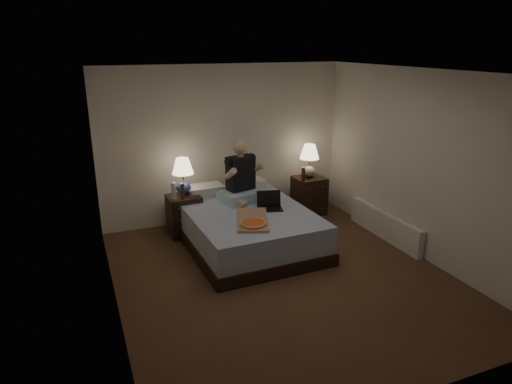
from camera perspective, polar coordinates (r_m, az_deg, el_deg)
name	(u,v)px	position (r m, az deg, el deg)	size (l,w,h in m)	color
floor	(283,277)	(5.84, 3.39, -10.54)	(4.00, 4.50, 0.00)	brown
ceiling	(287,72)	(5.13, 3.92, 14.75)	(4.00, 4.50, 0.00)	white
wall_back	(224,144)	(7.38, -3.98, 6.00)	(4.00, 2.50, 0.00)	silver
wall_front	(417,264)	(3.61, 19.46, -8.49)	(4.00, 2.50, 0.00)	silver
wall_left	(107,203)	(4.87, -18.11, -1.37)	(4.50, 2.50, 0.00)	silver
wall_right	(421,165)	(6.45, 19.89, 3.16)	(4.50, 2.50, 0.00)	silver
bed	(247,227)	(6.58, -1.19, -4.42)	(1.64, 2.18, 0.55)	#5268A5
nightstand_left	(184,215)	(7.01, -8.94, -2.89)	(0.47, 0.43, 0.62)	black
nightstand_right	(309,196)	(7.82, 6.63, -0.44)	(0.49, 0.44, 0.64)	black
lamp_left	(183,176)	(6.92, -9.10, 1.96)	(0.32, 0.32, 0.56)	#2A3A9C
lamp_right	(309,161)	(7.68, 6.66, 3.89)	(0.32, 0.32, 0.56)	#989790
water_bottle	(174,191)	(6.76, -10.25, 0.13)	(0.07, 0.07, 0.25)	silver
soda_can	(192,194)	(6.83, -8.07, -0.22)	(0.07, 0.07, 0.10)	#AFAFAA
beer_bottle_left	(183,191)	(6.77, -9.16, 0.13)	(0.06, 0.06, 0.23)	#52250B
beer_bottle_right	(303,174)	(7.48, 5.93, 2.22)	(0.06, 0.06, 0.23)	#531B0B
person	(242,171)	(6.71, -1.71, 2.68)	(0.66, 0.52, 0.93)	black
laptop	(270,201)	(6.45, 1.78, -1.19)	(0.34, 0.28, 0.24)	black
pizza_box	(253,224)	(5.86, -0.36, -4.07)	(0.40, 0.76, 0.08)	tan
radiator	(384,225)	(7.11, 15.75, -4.00)	(0.10, 1.60, 0.40)	white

